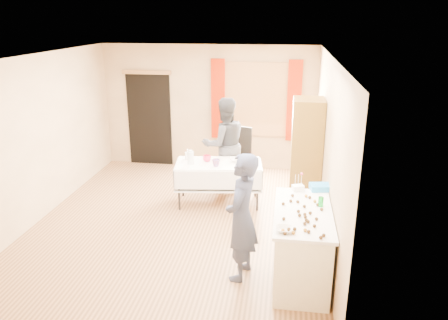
% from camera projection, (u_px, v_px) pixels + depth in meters
% --- Properties ---
extents(floor, '(4.50, 5.50, 0.02)m').
position_uv_depth(floor, '(179.00, 222.00, 7.05)').
color(floor, '#9E7047').
rests_on(floor, ground).
extents(ceiling, '(4.50, 5.50, 0.02)m').
position_uv_depth(ceiling, '(173.00, 56.00, 6.22)').
color(ceiling, white).
rests_on(ceiling, floor).
extents(wall_back, '(4.50, 0.02, 2.60)m').
position_uv_depth(wall_back, '(209.00, 107.00, 9.22)').
color(wall_back, tan).
rests_on(wall_back, floor).
extents(wall_front, '(4.50, 0.02, 2.60)m').
position_uv_depth(wall_front, '(104.00, 227.00, 4.04)').
color(wall_front, tan).
rests_on(wall_front, floor).
extents(wall_left, '(0.02, 5.50, 2.60)m').
position_uv_depth(wall_left, '(38.00, 138.00, 6.94)').
color(wall_left, tan).
rests_on(wall_left, floor).
extents(wall_right, '(0.02, 5.50, 2.60)m').
position_uv_depth(wall_right, '(328.00, 150.00, 6.33)').
color(wall_right, tan).
rests_on(wall_right, floor).
extents(window_frame, '(1.32, 0.06, 1.52)m').
position_uv_depth(window_frame, '(256.00, 100.00, 8.99)').
color(window_frame, olive).
rests_on(window_frame, wall_back).
extents(window_pane, '(1.20, 0.02, 1.40)m').
position_uv_depth(window_pane, '(256.00, 100.00, 8.97)').
color(window_pane, white).
rests_on(window_pane, wall_back).
extents(curtain_left, '(0.28, 0.06, 1.65)m').
position_uv_depth(curtain_left, '(218.00, 99.00, 9.05)').
color(curtain_left, '#991900').
rests_on(curtain_left, wall_back).
extents(curtain_right, '(0.28, 0.06, 1.65)m').
position_uv_depth(curtain_right, '(294.00, 101.00, 8.84)').
color(curtain_right, '#991900').
rests_on(curtain_right, wall_back).
extents(doorway, '(0.95, 0.04, 2.00)m').
position_uv_depth(doorway, '(150.00, 120.00, 9.47)').
color(doorway, black).
rests_on(doorway, floor).
extents(door_lintel, '(1.05, 0.06, 0.08)m').
position_uv_depth(door_lintel, '(146.00, 72.00, 9.12)').
color(door_lintel, olive).
rests_on(door_lintel, wall_back).
extents(cabinet, '(0.50, 0.60, 1.90)m').
position_uv_depth(cabinet, '(306.00, 155.00, 7.24)').
color(cabinet, brown).
rests_on(cabinet, floor).
extents(counter, '(0.69, 1.46, 0.91)m').
position_uv_depth(counter, '(301.00, 245.00, 5.43)').
color(counter, '#EDE7C8').
rests_on(counter, floor).
extents(party_table, '(1.57, 0.94, 0.75)m').
position_uv_depth(party_table, '(219.00, 179.00, 7.59)').
color(party_table, black).
rests_on(party_table, floor).
extents(chair, '(0.58, 0.58, 1.09)m').
position_uv_depth(chair, '(237.00, 166.00, 8.61)').
color(chair, black).
rests_on(chair, floor).
extents(girl, '(0.74, 0.61, 1.64)m').
position_uv_depth(girl, '(242.00, 217.00, 5.33)').
color(girl, '#262B46').
rests_on(girl, floor).
extents(woman, '(1.37, 1.33, 1.76)m').
position_uv_depth(woman, '(225.00, 144.00, 8.10)').
color(woman, black).
rests_on(woman, floor).
extents(soda_can, '(0.07, 0.07, 0.12)m').
position_uv_depth(soda_can, '(321.00, 202.00, 5.40)').
color(soda_can, '#119727').
rests_on(soda_can, counter).
extents(mixing_bowl, '(0.20, 0.20, 0.05)m').
position_uv_depth(mixing_bowl, '(284.00, 229.00, 4.79)').
color(mixing_bowl, white).
rests_on(mixing_bowl, counter).
extents(foam_block, '(0.18, 0.15, 0.08)m').
position_uv_depth(foam_block, '(298.00, 188.00, 5.88)').
color(foam_block, white).
rests_on(foam_block, counter).
extents(blue_basket, '(0.33, 0.25, 0.08)m').
position_uv_depth(blue_basket, '(321.00, 187.00, 5.91)').
color(blue_basket, '#2489DA').
rests_on(blue_basket, counter).
extents(pitcher, '(0.13, 0.13, 0.22)m').
position_uv_depth(pitcher, '(191.00, 158.00, 7.40)').
color(pitcher, silver).
rests_on(pitcher, party_table).
extents(cup_red, '(0.15, 0.15, 0.11)m').
position_uv_depth(cup_red, '(207.00, 158.00, 7.55)').
color(cup_red, '#E42A4F').
rests_on(cup_red, party_table).
extents(cup_rainbow, '(0.18, 0.18, 0.12)m').
position_uv_depth(cup_rainbow, '(216.00, 163.00, 7.30)').
color(cup_rainbow, red).
rests_on(cup_rainbow, party_table).
extents(small_bowl, '(0.23, 0.23, 0.06)m').
position_uv_depth(small_bowl, '(235.00, 160.00, 7.56)').
color(small_bowl, white).
rests_on(small_bowl, party_table).
extents(pastry_tray, '(0.31, 0.24, 0.02)m').
position_uv_depth(pastry_tray, '(247.00, 165.00, 7.34)').
color(pastry_tray, white).
rests_on(pastry_tray, party_table).
extents(bottle, '(0.14, 0.14, 0.18)m').
position_uv_depth(bottle, '(188.00, 154.00, 7.66)').
color(bottle, white).
rests_on(bottle, party_table).
extents(cake_balls, '(0.51, 1.15, 0.04)m').
position_uv_depth(cake_balls, '(303.00, 216.00, 5.11)').
color(cake_balls, '#3F2314').
rests_on(cake_balls, counter).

